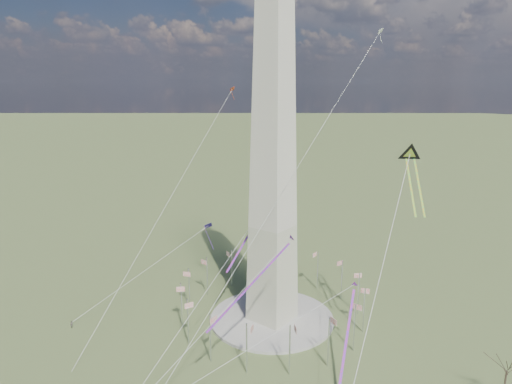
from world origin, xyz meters
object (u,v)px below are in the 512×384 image
Objects in this scene: washington_monument at (273,158)px; tree_near at (507,368)px; kite_delta_black at (411,158)px; person_west at (72,324)px.

washington_monument reaches higher than tree_near.
tree_near is at bearing 130.49° from kite_delta_black.
kite_delta_black reaches higher than tree_near.
tree_near is at bearing -0.08° from washington_monument.
kite_delta_black reaches higher than person_west.
tree_near is at bearing -129.20° from person_west.
washington_monument is 73.93m from person_west.
person_west is (-42.25, -38.39, -46.98)m from washington_monument.
washington_monument is at bearing -107.35° from person_west.
person_west is at bearing -137.74° from washington_monument.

